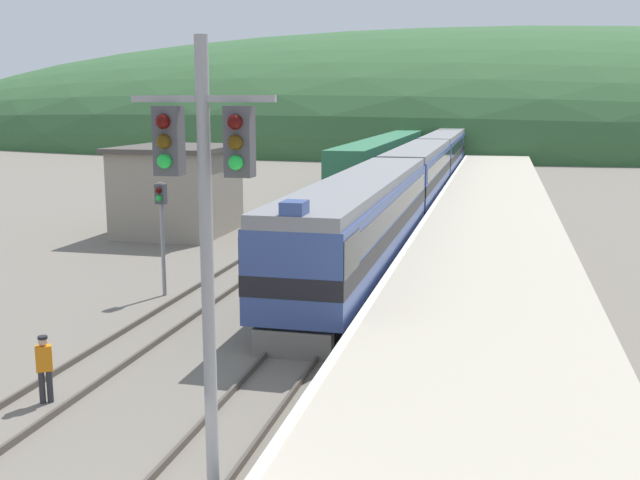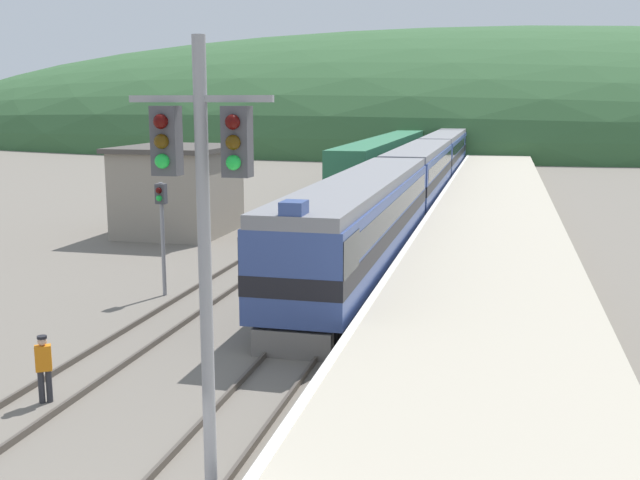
{
  "view_description": "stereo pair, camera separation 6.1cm",
  "coord_description": "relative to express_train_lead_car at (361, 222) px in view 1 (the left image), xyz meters",
  "views": [
    {
      "loc": [
        5.28,
        -8.61,
        6.89
      ],
      "look_at": [
        -0.47,
        15.37,
        2.32
      ],
      "focal_mm": 42.0,
      "sensor_mm": 36.0,
      "label": 1
    },
    {
      "loc": [
        5.34,
        -8.6,
        6.89
      ],
      "look_at": [
        -0.47,
        15.37,
        2.32
      ],
      "focal_mm": 42.0,
      "sensor_mm": 36.0,
      "label": 2
    }
  ],
  "objects": [
    {
      "name": "station_shed",
      "position": [
        -11.14,
        7.28,
        0.18
      ],
      "size": [
        5.6,
        6.51,
        4.61
      ],
      "color": "gray",
      "rests_on": "ground"
    },
    {
      "name": "platform",
      "position": [
        4.98,
        29.51,
        -1.61
      ],
      "size": [
        6.74,
        140.0,
        1.08
      ],
      "color": "#B2A893",
      "rests_on": "ground"
    },
    {
      "name": "signal_post_siding",
      "position": [
        -6.3,
        -4.95,
        0.78
      ],
      "size": [
        0.36,
        0.42,
        4.09
      ],
      "color": "gray",
      "rests_on": "ground"
    },
    {
      "name": "track_siding",
      "position": [
        -4.83,
        49.51,
        -2.07
      ],
      "size": [
        1.52,
        180.0,
        0.16
      ],
      "color": "#4C443D",
      "rests_on": "ground"
    },
    {
      "name": "track_worker",
      "position": [
        -4.73,
        -14.62,
        -1.24
      ],
      "size": [
        0.42,
        0.38,
        1.61
      ],
      "color": "#2D2D33",
      "rests_on": "ground"
    },
    {
      "name": "distant_hills",
      "position": [
        0.0,
        103.02,
        -2.15
      ],
      "size": [
        213.1,
        95.9,
        37.56
      ],
      "color": "#335B33",
      "rests_on": "ground"
    },
    {
      "name": "carriage_fifth",
      "position": [
        0.0,
        83.71,
        -0.01
      ],
      "size": [
        2.91,
        19.78,
        3.92
      ],
      "color": "black",
      "rests_on": "ground"
    },
    {
      "name": "express_train_lead_car",
      "position": [
        0.0,
        0.0,
        0.0
      ],
      "size": [
        2.92,
        21.47,
        4.28
      ],
      "color": "black",
      "rests_on": "ground"
    },
    {
      "name": "track_main",
      "position": [
        0.0,
        49.51,
        -2.07
      ],
      "size": [
        1.52,
        180.0,
        0.16
      ],
      "color": "#4C443D",
      "rests_on": "ground"
    },
    {
      "name": "carriage_second",
      "position": [
        0.0,
        21.74,
        -0.01
      ],
      "size": [
        2.91,
        19.78,
        3.92
      ],
      "color": "black",
      "rests_on": "ground"
    },
    {
      "name": "signal_mast_main",
      "position": [
        1.07,
        -18.86,
        3.0
      ],
      "size": [
        2.2,
        0.42,
        7.83
      ],
      "color": "gray",
      "rests_on": "ground"
    },
    {
      "name": "siding_train",
      "position": [
        -4.83,
        39.98,
        -0.25
      ],
      "size": [
        2.9,
        41.0,
        3.68
      ],
      "color": "black",
      "rests_on": "ground"
    },
    {
      "name": "carriage_third",
      "position": [
        0.0,
        42.39,
        -0.01
      ],
      "size": [
        2.91,
        19.78,
        3.92
      ],
      "color": "black",
      "rests_on": "ground"
    },
    {
      "name": "carriage_fourth",
      "position": [
        0.0,
        63.05,
        -0.01
      ],
      "size": [
        2.91,
        19.78,
        3.92
      ],
      "color": "black",
      "rests_on": "ground"
    }
  ]
}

